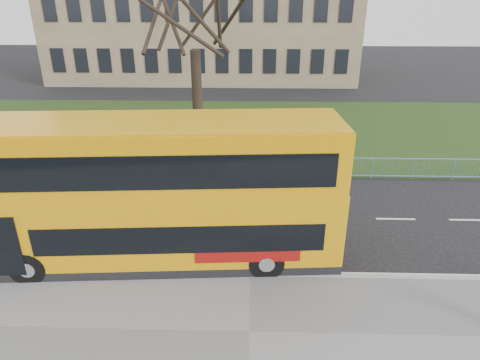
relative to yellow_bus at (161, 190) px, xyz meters
name	(u,v)px	position (x,y,z in m)	size (l,w,h in m)	color
ground	(250,251)	(2.96, 0.51, -2.64)	(120.00, 120.00, 0.00)	black
kerb	(250,275)	(2.96, -1.04, -2.57)	(80.00, 0.20, 0.14)	#9C9C9F
grass_verge	(252,130)	(2.96, 14.81, -2.60)	(80.00, 15.40, 0.08)	#213714
guard_railing	(251,167)	(2.96, 7.11, -2.09)	(40.00, 0.12, 1.10)	#719DCA
bare_tree	(194,28)	(-0.04, 10.51, 4.18)	(9.44, 9.44, 13.49)	black
civic_building	(205,6)	(-2.04, 35.51, 4.36)	(30.00, 15.00, 14.00)	#78674C
yellow_bus	(161,190)	(0.00, 0.00, 0.00)	(11.93, 3.58, 4.93)	orange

